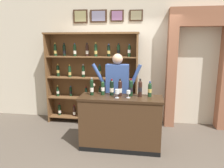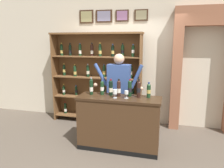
{
  "view_description": "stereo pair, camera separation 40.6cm",
  "coord_description": "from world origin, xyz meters",
  "px_view_note": "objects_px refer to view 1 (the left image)",
  "views": [
    {
      "loc": [
        0.52,
        -3.68,
        1.95
      ],
      "look_at": [
        -0.09,
        0.26,
        1.15
      ],
      "focal_mm": 34.33,
      "sensor_mm": 36.0,
      "label": 1
    },
    {
      "loc": [
        0.92,
        -3.6,
        1.95
      ],
      "look_at": [
        -0.09,
        0.26,
        1.15
      ],
      "focal_mm": 34.33,
      "sensor_mm": 36.0,
      "label": 2
    }
  ],
  "objects_px": {
    "tasting_bottle_riserva": "(92,87)",
    "wine_glass_center": "(117,92)",
    "wine_shelf": "(92,75)",
    "tasting_bottle_grappa": "(120,88)",
    "wine_glass_left": "(128,92)",
    "tasting_bottle_brunello": "(131,88)",
    "tasting_bottle_chianti": "(103,88)",
    "tasting_bottle_prosecco": "(150,89)",
    "tasting_bottle_bianco": "(112,88)",
    "tasting_counter": "(120,123)",
    "shopkeeper": "(117,85)",
    "tasting_bottle_super_tuscan": "(140,88)"
  },
  "relations": [
    {
      "from": "wine_shelf",
      "to": "wine_glass_center",
      "type": "xyz_separation_m",
      "value": [
        0.76,
        -1.27,
        -0.08
      ]
    },
    {
      "from": "tasting_bottle_prosecco",
      "to": "wine_glass_center",
      "type": "relative_size",
      "value": 1.82
    },
    {
      "from": "tasting_bottle_grappa",
      "to": "wine_glass_left",
      "type": "relative_size",
      "value": 2.34
    },
    {
      "from": "wine_glass_left",
      "to": "tasting_bottle_grappa",
      "type": "bearing_deg",
      "value": 147.22
    },
    {
      "from": "tasting_bottle_bianco",
      "to": "tasting_bottle_prosecco",
      "type": "distance_m",
      "value": 0.69
    },
    {
      "from": "wine_shelf",
      "to": "wine_glass_center",
      "type": "distance_m",
      "value": 1.48
    },
    {
      "from": "shopkeeper",
      "to": "wine_glass_left",
      "type": "relative_size",
      "value": 12.56
    },
    {
      "from": "wine_shelf",
      "to": "wine_glass_left",
      "type": "relative_size",
      "value": 16.05
    },
    {
      "from": "wine_glass_left",
      "to": "tasting_bottle_brunello",
      "type": "bearing_deg",
      "value": 76.9
    },
    {
      "from": "tasting_bottle_grappa",
      "to": "wine_glass_left",
      "type": "height_order",
      "value": "tasting_bottle_grappa"
    },
    {
      "from": "tasting_bottle_riserva",
      "to": "tasting_bottle_bianco",
      "type": "height_order",
      "value": "tasting_bottle_riserva"
    },
    {
      "from": "tasting_bottle_grappa",
      "to": "wine_glass_left",
      "type": "bearing_deg",
      "value": -32.78
    },
    {
      "from": "wine_glass_center",
      "to": "tasting_bottle_chianti",
      "type": "bearing_deg",
      "value": 148.55
    },
    {
      "from": "tasting_counter",
      "to": "tasting_bottle_brunello",
      "type": "distance_m",
      "value": 0.67
    },
    {
      "from": "tasting_bottle_bianco",
      "to": "wine_glass_center",
      "type": "xyz_separation_m",
      "value": [
        0.12,
        -0.17,
        -0.04
      ]
    },
    {
      "from": "tasting_bottle_riserva",
      "to": "tasting_bottle_chianti",
      "type": "relative_size",
      "value": 1.16
    },
    {
      "from": "tasting_bottle_chianti",
      "to": "tasting_bottle_super_tuscan",
      "type": "relative_size",
      "value": 0.86
    },
    {
      "from": "tasting_bottle_riserva",
      "to": "wine_glass_center",
      "type": "relative_size",
      "value": 2.12
    },
    {
      "from": "tasting_bottle_bianco",
      "to": "tasting_bottle_chianti",
      "type": "bearing_deg",
      "value": 177.62
    },
    {
      "from": "wine_shelf",
      "to": "wine_glass_center",
      "type": "relative_size",
      "value": 14.23
    },
    {
      "from": "tasting_bottle_brunello",
      "to": "tasting_bottle_riserva",
      "type": "bearing_deg",
      "value": -176.69
    },
    {
      "from": "tasting_bottle_prosecco",
      "to": "tasting_bottle_grappa",
      "type": "bearing_deg",
      "value": -175.74
    },
    {
      "from": "tasting_bottle_chianti",
      "to": "wine_glass_left",
      "type": "relative_size",
      "value": 2.06
    },
    {
      "from": "tasting_bottle_brunello",
      "to": "wine_glass_center",
      "type": "xyz_separation_m",
      "value": [
        -0.23,
        -0.18,
        -0.05
      ]
    },
    {
      "from": "tasting_counter",
      "to": "tasting_bottle_riserva",
      "type": "bearing_deg",
      "value": 173.57
    },
    {
      "from": "tasting_counter",
      "to": "shopkeeper",
      "type": "bearing_deg",
      "value": 103.03
    },
    {
      "from": "tasting_bottle_super_tuscan",
      "to": "wine_glass_left",
      "type": "xyz_separation_m",
      "value": [
        -0.2,
        -0.11,
        -0.06
      ]
    },
    {
      "from": "tasting_bottle_bianco",
      "to": "wine_glass_left",
      "type": "height_order",
      "value": "tasting_bottle_bianco"
    },
    {
      "from": "tasting_bottle_bianco",
      "to": "tasting_bottle_brunello",
      "type": "distance_m",
      "value": 0.35
    },
    {
      "from": "tasting_bottle_brunello",
      "to": "tasting_bottle_prosecco",
      "type": "bearing_deg",
      "value": 0.22
    },
    {
      "from": "tasting_counter",
      "to": "tasting_bottle_chianti",
      "type": "height_order",
      "value": "tasting_bottle_chianti"
    },
    {
      "from": "tasting_bottle_riserva",
      "to": "wine_glass_left",
      "type": "xyz_separation_m",
      "value": [
        0.68,
        -0.1,
        -0.05
      ]
    },
    {
      "from": "shopkeeper",
      "to": "tasting_bottle_riserva",
      "type": "height_order",
      "value": "shopkeeper"
    },
    {
      "from": "tasting_bottle_chianti",
      "to": "tasting_bottle_brunello",
      "type": "relative_size",
      "value": 0.89
    },
    {
      "from": "tasting_bottle_riserva",
      "to": "tasting_bottle_prosecco",
      "type": "bearing_deg",
      "value": 2.32
    },
    {
      "from": "tasting_bottle_grappa",
      "to": "tasting_bottle_prosecco",
      "type": "xyz_separation_m",
      "value": [
        0.53,
        0.04,
        -0.02
      ]
    },
    {
      "from": "tasting_bottle_brunello",
      "to": "wine_glass_center",
      "type": "bearing_deg",
      "value": -142.62
    },
    {
      "from": "shopkeeper",
      "to": "tasting_bottle_grappa",
      "type": "relative_size",
      "value": 5.37
    },
    {
      "from": "tasting_bottle_chianti",
      "to": "wine_glass_center",
      "type": "height_order",
      "value": "tasting_bottle_chianti"
    },
    {
      "from": "tasting_bottle_chianti",
      "to": "tasting_bottle_bianco",
      "type": "relative_size",
      "value": 0.92
    },
    {
      "from": "tasting_counter",
      "to": "wine_glass_center",
      "type": "height_order",
      "value": "wine_glass_center"
    },
    {
      "from": "tasting_bottle_grappa",
      "to": "wine_glass_center",
      "type": "xyz_separation_m",
      "value": [
        -0.04,
        -0.14,
        -0.05
      ]
    },
    {
      "from": "tasting_bottle_chianti",
      "to": "tasting_bottle_prosecco",
      "type": "bearing_deg",
      "value": -0.04
    },
    {
      "from": "tasting_bottle_riserva",
      "to": "wine_shelf",
      "type": "bearing_deg",
      "value": 103.79
    },
    {
      "from": "shopkeeper",
      "to": "wine_glass_center",
      "type": "height_order",
      "value": "shopkeeper"
    },
    {
      "from": "tasting_bottle_riserva",
      "to": "wine_glass_left",
      "type": "relative_size",
      "value": 2.39
    },
    {
      "from": "tasting_bottle_bianco",
      "to": "tasting_bottle_prosecco",
      "type": "relative_size",
      "value": 1.09
    },
    {
      "from": "wine_glass_left",
      "to": "tasting_bottle_chianti",
      "type": "bearing_deg",
      "value": 163.58
    },
    {
      "from": "tasting_bottle_chianti",
      "to": "tasting_bottle_grappa",
      "type": "relative_size",
      "value": 0.88
    },
    {
      "from": "tasting_counter",
      "to": "tasting_bottle_bianco",
      "type": "xyz_separation_m",
      "value": [
        -0.18,
        0.1,
        0.63
      ]
    }
  ]
}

